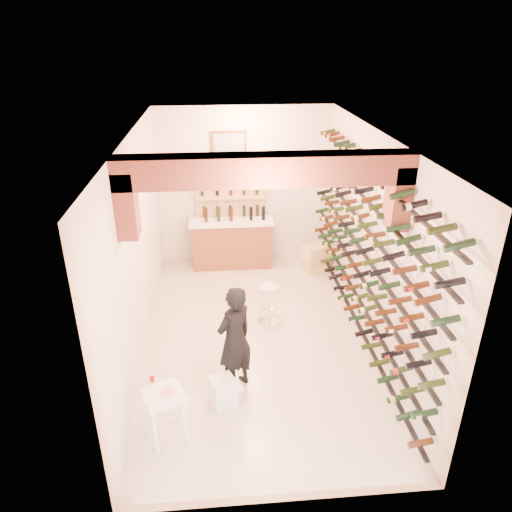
{
  "coord_description": "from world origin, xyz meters",
  "views": [
    {
      "loc": [
        -0.58,
        -6.37,
        4.48
      ],
      "look_at": [
        0.0,
        0.3,
        1.3
      ],
      "focal_mm": 33.45,
      "sensor_mm": 36.0,
      "label": 1
    }
  ],
  "objects": [
    {
      "name": "white_stool",
      "position": [
        -0.59,
        -1.48,
        0.19
      ],
      "size": [
        0.4,
        0.4,
        0.39
      ],
      "primitive_type": "cube",
      "rotation": [
        0.0,
        0.0,
        0.38
      ],
      "color": "white",
      "rests_on": "ground"
    },
    {
      "name": "room_shell",
      "position": [
        0.0,
        -0.26,
        2.25
      ],
      "size": [
        3.52,
        6.02,
        3.21
      ],
      "color": "beige",
      "rests_on": "ground"
    },
    {
      "name": "tasting_table",
      "position": [
        -1.28,
        -1.99,
        0.54
      ],
      "size": [
        0.6,
        0.6,
        0.8
      ],
      "rotation": [
        0.0,
        0.0,
        0.41
      ],
      "color": "white",
      "rests_on": "ground"
    },
    {
      "name": "back_shelving",
      "position": [
        -0.3,
        2.89,
        1.17
      ],
      "size": [
        1.4,
        0.31,
        2.73
      ],
      "color": "tan",
      "rests_on": "ground"
    },
    {
      "name": "crate_lower",
      "position": [
        1.4,
        2.2,
        0.13
      ],
      "size": [
        0.49,
        0.39,
        0.26
      ],
      "primitive_type": "cube",
      "rotation": [
        0.0,
        0.0,
        0.2
      ],
      "color": "tan",
      "rests_on": "ground"
    },
    {
      "name": "wine_rack",
      "position": [
        1.53,
        0.0,
        1.55
      ],
      "size": [
        0.32,
        5.7,
        2.56
      ],
      "color": "black",
      "rests_on": "ground"
    },
    {
      "name": "crate_upper",
      "position": [
        1.4,
        2.2,
        0.42
      ],
      "size": [
        0.64,
        0.56,
        0.32
      ],
      "primitive_type": "cube",
      "rotation": [
        0.0,
        0.0,
        0.4
      ],
      "color": "tan",
      "rests_on": "crate_lower"
    },
    {
      "name": "person",
      "position": [
        -0.41,
        -1.14,
        0.78
      ],
      "size": [
        0.68,
        0.65,
        1.55
      ],
      "primitive_type": "imported",
      "rotation": [
        0.0,
        0.0,
        3.82
      ],
      "color": "black",
      "rests_on": "ground"
    },
    {
      "name": "chrome_barstool",
      "position": [
        0.22,
        0.39,
        0.41
      ],
      "size": [
        0.36,
        0.36,
        0.7
      ],
      "rotation": [
        0.0,
        0.0,
        0.27
      ],
      "color": "silver",
      "rests_on": "ground"
    },
    {
      "name": "ground",
      "position": [
        0.0,
        0.0,
        0.0
      ],
      "size": [
        6.0,
        6.0,
        0.0
      ],
      "primitive_type": "plane",
      "color": "beige",
      "rests_on": "ground"
    },
    {
      "name": "back_counter",
      "position": [
        -0.3,
        2.65,
        0.53
      ],
      "size": [
        1.7,
        0.62,
        1.29
      ],
      "color": "brown",
      "rests_on": "ground"
    }
  ]
}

